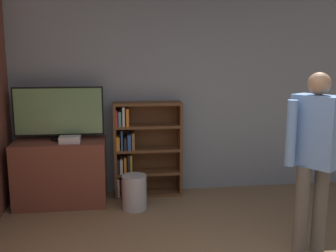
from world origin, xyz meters
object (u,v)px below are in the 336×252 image
(game_console, at_px, (70,140))
(waste_bin, at_px, (134,192))
(television, at_px, (59,113))
(bookshelf, at_px, (142,149))
(person, at_px, (315,150))

(game_console, bearing_deg, waste_bin, -12.63)
(game_console, distance_m, waste_bin, 1.00)
(waste_bin, bearing_deg, television, 158.01)
(television, distance_m, bookshelf, 1.16)
(television, bearing_deg, waste_bin, -21.99)
(television, relative_size, person, 0.64)
(television, relative_size, bookshelf, 0.87)
(game_console, height_order, waste_bin, game_console)
(bookshelf, xyz_separation_m, person, (1.46, -1.78, 0.38))
(bookshelf, bearing_deg, person, -50.68)
(television, relative_size, waste_bin, 2.58)
(person, bearing_deg, bookshelf, -174.38)
(bookshelf, height_order, waste_bin, bookshelf)
(game_console, relative_size, bookshelf, 0.20)
(game_console, bearing_deg, television, 126.77)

